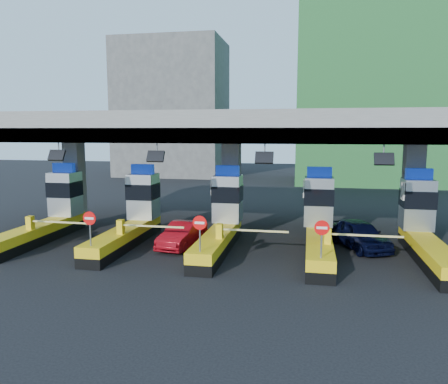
# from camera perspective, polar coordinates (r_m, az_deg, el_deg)

# --- Properties ---
(ground) EXTENTS (120.00, 120.00, 0.00)m
(ground) POSITION_cam_1_polar(r_m,az_deg,el_deg) (23.24, -0.35, -7.13)
(ground) COLOR black
(ground) RESTS_ON ground
(toll_canopy) EXTENTS (28.00, 12.09, 7.00)m
(toll_canopy) POSITION_cam_1_polar(r_m,az_deg,el_deg) (25.25, 0.93, 8.15)
(toll_canopy) COLOR slate
(toll_canopy) RESTS_ON ground
(toll_lane_far_left) EXTENTS (4.43, 8.00, 4.16)m
(toll_lane_far_left) POSITION_cam_1_polar(r_m,az_deg,el_deg) (26.93, -21.60, -2.55)
(toll_lane_far_left) COLOR black
(toll_lane_far_left) RESTS_ON ground
(toll_lane_left) EXTENTS (4.43, 8.00, 4.16)m
(toll_lane_left) POSITION_cam_1_polar(r_m,az_deg,el_deg) (24.62, -11.72, -3.10)
(toll_lane_left) COLOR black
(toll_lane_left) RESTS_ON ground
(toll_lane_center) EXTENTS (4.43, 8.00, 4.16)m
(toll_lane_center) POSITION_cam_1_polar(r_m,az_deg,el_deg) (23.18, -0.21, -3.62)
(toll_lane_center) COLOR black
(toll_lane_center) RESTS_ON ground
(toll_lane_right) EXTENTS (4.43, 8.00, 4.16)m
(toll_lane_right) POSITION_cam_1_polar(r_m,az_deg,el_deg) (22.77, 12.26, -4.02)
(toll_lane_right) COLOR black
(toll_lane_right) RESTS_ON ground
(toll_lane_far_right) EXTENTS (4.43, 8.00, 4.16)m
(toll_lane_far_right) POSITION_cam_1_polar(r_m,az_deg,el_deg) (23.44, 24.61, -4.23)
(toll_lane_far_right) COLOR black
(toll_lane_far_right) RESTS_ON ground
(bg_building_scaffold) EXTENTS (18.00, 12.00, 28.00)m
(bg_building_scaffold) POSITION_cam_1_polar(r_m,az_deg,el_deg) (55.10, 19.53, 15.83)
(bg_building_scaffold) COLOR #1E5926
(bg_building_scaffold) RESTS_ON ground
(bg_building_concrete) EXTENTS (14.00, 10.00, 18.00)m
(bg_building_concrete) POSITION_cam_1_polar(r_m,az_deg,el_deg) (60.92, -6.75, 10.70)
(bg_building_concrete) COLOR #4C4C49
(bg_building_concrete) RESTS_ON ground
(van) EXTENTS (3.33, 4.70, 1.49)m
(van) POSITION_cam_1_polar(r_m,az_deg,el_deg) (23.79, 17.29, -5.30)
(van) COLOR black
(van) RESTS_ON ground
(red_car) EXTENTS (1.89, 4.09, 1.30)m
(red_car) POSITION_cam_1_polar(r_m,az_deg,el_deg) (23.16, -5.46, -5.56)
(red_car) COLOR maroon
(red_car) RESTS_ON ground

